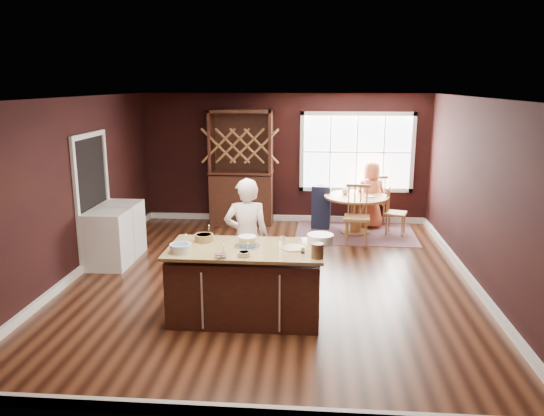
{
  "coord_description": "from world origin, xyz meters",
  "views": [
    {
      "loc": [
        0.64,
        -7.59,
        2.9
      ],
      "look_at": [
        0.0,
        0.2,
        1.05
      ],
      "focal_mm": 35.0,
      "sensor_mm": 36.0,
      "label": 1
    }
  ],
  "objects_px": {
    "chair_east": "(396,211)",
    "seated_woman": "(371,195)",
    "chair_south": "(357,215)",
    "kitchen_island": "(246,284)",
    "layer_cake": "(247,241)",
    "chair_north": "(374,199)",
    "baker": "(247,238)",
    "toddler": "(318,189)",
    "dryer": "(122,229)",
    "hutch": "(241,168)",
    "dining_table": "(356,207)",
    "washer": "(108,240)",
    "high_chair": "(321,206)"
  },
  "relations": [
    {
      "from": "chair_east",
      "to": "chair_north",
      "type": "relative_size",
      "value": 0.88
    },
    {
      "from": "seated_woman",
      "to": "chair_east",
      "type": "bearing_deg",
      "value": 118.01
    },
    {
      "from": "kitchen_island",
      "to": "chair_south",
      "type": "bearing_deg",
      "value": 63.74
    },
    {
      "from": "toddler",
      "to": "washer",
      "type": "relative_size",
      "value": 0.28
    },
    {
      "from": "chair_east",
      "to": "high_chair",
      "type": "bearing_deg",
      "value": 91.35
    },
    {
      "from": "toddler",
      "to": "chair_north",
      "type": "bearing_deg",
      "value": 18.45
    },
    {
      "from": "kitchen_island",
      "to": "baker",
      "type": "bearing_deg",
      "value": 96.16
    },
    {
      "from": "hutch",
      "to": "dryer",
      "type": "bearing_deg",
      "value": -127.32
    },
    {
      "from": "chair_north",
      "to": "dryer",
      "type": "relative_size",
      "value": 1.16
    },
    {
      "from": "baker",
      "to": "high_chair",
      "type": "height_order",
      "value": "baker"
    },
    {
      "from": "baker",
      "to": "dryer",
      "type": "height_order",
      "value": "baker"
    },
    {
      "from": "chair_east",
      "to": "hutch",
      "type": "distance_m",
      "value": 3.26
    },
    {
      "from": "kitchen_island",
      "to": "dining_table",
      "type": "xyz_separation_m",
      "value": [
        1.65,
        4.02,
        0.1
      ]
    },
    {
      "from": "kitchen_island",
      "to": "high_chair",
      "type": "height_order",
      "value": "same"
    },
    {
      "from": "toddler",
      "to": "kitchen_island",
      "type": "bearing_deg",
      "value": -101.68
    },
    {
      "from": "chair_north",
      "to": "seated_woman",
      "type": "distance_m",
      "value": 0.36
    },
    {
      "from": "layer_cake",
      "to": "toddler",
      "type": "distance_m",
      "value": 4.41
    },
    {
      "from": "chair_south",
      "to": "seated_woman",
      "type": "distance_m",
      "value": 1.24
    },
    {
      "from": "chair_south",
      "to": "toddler",
      "type": "bearing_deg",
      "value": 129.31
    },
    {
      "from": "seated_woman",
      "to": "high_chair",
      "type": "xyz_separation_m",
      "value": [
        -1.0,
        -0.07,
        -0.22
      ]
    },
    {
      "from": "seated_woman",
      "to": "hutch",
      "type": "relative_size",
      "value": 0.58
    },
    {
      "from": "dryer",
      "to": "high_chair",
      "type": "bearing_deg",
      "value": 31.19
    },
    {
      "from": "chair_east",
      "to": "seated_woman",
      "type": "relative_size",
      "value": 0.69
    },
    {
      "from": "baker",
      "to": "hutch",
      "type": "relative_size",
      "value": 0.7
    },
    {
      "from": "seated_woman",
      "to": "washer",
      "type": "xyz_separation_m",
      "value": [
        -4.42,
        -2.78,
        -0.22
      ]
    },
    {
      "from": "high_chair",
      "to": "kitchen_island",
      "type": "bearing_deg",
      "value": -97.16
    },
    {
      "from": "baker",
      "to": "chair_east",
      "type": "xyz_separation_m",
      "value": [
        2.5,
        3.28,
        -0.36
      ]
    },
    {
      "from": "chair_east",
      "to": "chair_north",
      "type": "xyz_separation_m",
      "value": [
        -0.36,
        0.79,
        0.06
      ]
    },
    {
      "from": "layer_cake",
      "to": "toddler",
      "type": "height_order",
      "value": "layer_cake"
    },
    {
      "from": "layer_cake",
      "to": "high_chair",
      "type": "bearing_deg",
      "value": 77.49
    },
    {
      "from": "layer_cake",
      "to": "chair_north",
      "type": "bearing_deg",
      "value": 66.42
    },
    {
      "from": "chair_east",
      "to": "baker",
      "type": "bearing_deg",
      "value": 159.8
    },
    {
      "from": "baker",
      "to": "chair_north",
      "type": "xyz_separation_m",
      "value": [
        2.15,
        4.07,
        -0.3
      ]
    },
    {
      "from": "chair_north",
      "to": "toddler",
      "type": "bearing_deg",
      "value": 6.91
    },
    {
      "from": "chair_north",
      "to": "dryer",
      "type": "height_order",
      "value": "chair_north"
    },
    {
      "from": "high_chair",
      "to": "dryer",
      "type": "height_order",
      "value": "dryer"
    },
    {
      "from": "high_chair",
      "to": "toddler",
      "type": "distance_m",
      "value": 0.36
    },
    {
      "from": "chair_north",
      "to": "hutch",
      "type": "bearing_deg",
      "value": -8.43
    },
    {
      "from": "kitchen_island",
      "to": "dryer",
      "type": "xyz_separation_m",
      "value": [
        -2.44,
        2.31,
        0.02
      ]
    },
    {
      "from": "chair_north",
      "to": "chair_east",
      "type": "bearing_deg",
      "value": 102.72
    },
    {
      "from": "chair_south",
      "to": "kitchen_island",
      "type": "bearing_deg",
      "value": -110.06
    },
    {
      "from": "washer",
      "to": "seated_woman",
      "type": "bearing_deg",
      "value": 32.19
    },
    {
      "from": "chair_north",
      "to": "toddler",
      "type": "height_order",
      "value": "chair_north"
    },
    {
      "from": "kitchen_island",
      "to": "layer_cake",
      "type": "bearing_deg",
      "value": 70.2
    },
    {
      "from": "dining_table",
      "to": "chair_south",
      "type": "xyz_separation_m",
      "value": [
        -0.04,
        -0.74,
        0.02
      ]
    },
    {
      "from": "layer_cake",
      "to": "washer",
      "type": "bearing_deg",
      "value": 146.64
    },
    {
      "from": "chair_south",
      "to": "dryer",
      "type": "xyz_separation_m",
      "value": [
        -4.06,
        -0.97,
        -0.09
      ]
    },
    {
      "from": "toddler",
      "to": "dryer",
      "type": "bearing_deg",
      "value": -148.39
    },
    {
      "from": "kitchen_island",
      "to": "layer_cake",
      "type": "relative_size",
      "value": 6.03
    },
    {
      "from": "dining_table",
      "to": "chair_north",
      "type": "height_order",
      "value": "chair_north"
    }
  ]
}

